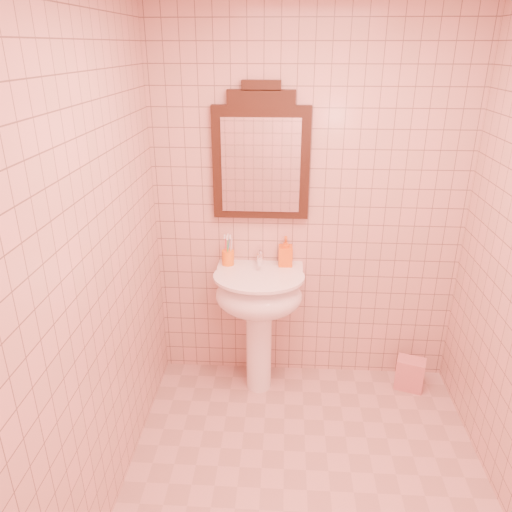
# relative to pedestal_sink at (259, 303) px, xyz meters

# --- Properties ---
(floor) EXTENTS (2.20, 2.20, 0.00)m
(floor) POSITION_rel_pedestal_sink_xyz_m (0.31, -0.87, -0.66)
(floor) COLOR #C5998E
(floor) RESTS_ON ground
(back_wall) EXTENTS (2.00, 0.02, 2.50)m
(back_wall) POSITION_rel_pedestal_sink_xyz_m (0.31, 0.23, 0.59)
(back_wall) COLOR tan
(back_wall) RESTS_ON floor
(pedestal_sink) EXTENTS (0.58, 0.58, 0.86)m
(pedestal_sink) POSITION_rel_pedestal_sink_xyz_m (0.00, 0.00, 0.00)
(pedestal_sink) COLOR white
(pedestal_sink) RESTS_ON floor
(faucet) EXTENTS (0.04, 0.16, 0.11)m
(faucet) POSITION_rel_pedestal_sink_xyz_m (0.00, 0.14, 0.26)
(faucet) COLOR white
(faucet) RESTS_ON pedestal_sink
(mirror) EXTENTS (0.60, 0.06, 0.84)m
(mirror) POSITION_rel_pedestal_sink_xyz_m (0.00, 0.20, 0.90)
(mirror) COLOR black
(mirror) RESTS_ON back_wall
(toothbrush_cup) EXTENTS (0.08, 0.08, 0.19)m
(toothbrush_cup) POSITION_rel_pedestal_sink_xyz_m (-0.21, 0.14, 0.25)
(toothbrush_cup) COLOR orange
(toothbrush_cup) RESTS_ON pedestal_sink
(soap_dispenser) EXTENTS (0.09, 0.09, 0.20)m
(soap_dispenser) POSITION_rel_pedestal_sink_xyz_m (0.16, 0.16, 0.30)
(soap_dispenser) COLOR orange
(soap_dispenser) RESTS_ON pedestal_sink
(towel) EXTENTS (0.22, 0.18, 0.23)m
(towel) POSITION_rel_pedestal_sink_xyz_m (1.04, 0.05, -0.55)
(towel) COLOR #D47D7F
(towel) RESTS_ON floor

